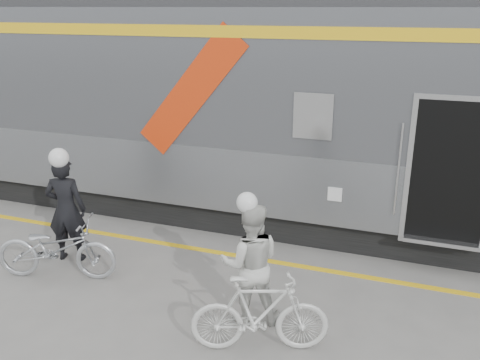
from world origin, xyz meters
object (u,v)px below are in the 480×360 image
at_px(bicycle_left, 56,249).
at_px(woman, 250,263).
at_px(man, 66,209).
at_px(bicycle_right, 260,314).

bearing_deg(bicycle_left, woman, -106.80).
xyz_separation_m(man, woman, (3.21, -0.61, -0.05)).
height_order(man, bicycle_right, man).
relative_size(bicycle_left, woman, 1.11).
distance_m(man, bicycle_right, 3.71).
relative_size(bicycle_left, bicycle_right, 1.10).
relative_size(woman, bicycle_right, 0.99).
distance_m(bicycle_left, woman, 3.03).
distance_m(bicycle_left, bicycle_right, 3.36).
height_order(bicycle_left, bicycle_right, bicycle_right).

